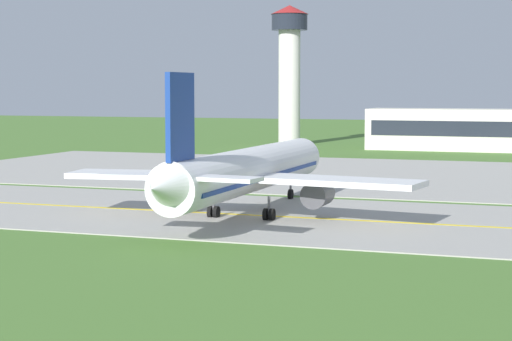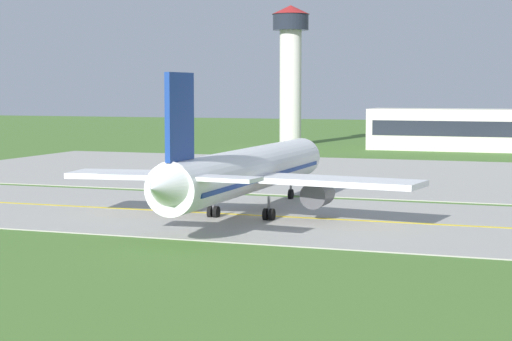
# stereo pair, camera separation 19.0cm
# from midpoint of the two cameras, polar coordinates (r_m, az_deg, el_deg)

# --- Properties ---
(ground_plane) EXTENTS (500.00, 500.00, 0.00)m
(ground_plane) POSITION_cam_midpoint_polar(r_m,az_deg,el_deg) (81.25, 0.20, -2.94)
(ground_plane) COLOR #47702D
(taxiway_strip) EXTENTS (240.00, 28.00, 0.10)m
(taxiway_strip) POSITION_cam_midpoint_polar(r_m,az_deg,el_deg) (81.25, 0.20, -2.90)
(taxiway_strip) COLOR #9E9B93
(taxiway_strip) RESTS_ON ground
(apron_pad) EXTENTS (140.00, 52.00, 0.10)m
(apron_pad) POSITION_cam_midpoint_polar(r_m,az_deg,el_deg) (119.62, 11.45, -0.39)
(apron_pad) COLOR #9E9B93
(apron_pad) RESTS_ON ground
(taxiway_centreline) EXTENTS (220.00, 0.60, 0.01)m
(taxiway_centreline) POSITION_cam_midpoint_polar(r_m,az_deg,el_deg) (81.24, 0.20, -2.86)
(taxiway_centreline) COLOR yellow
(taxiway_centreline) RESTS_ON taxiway_strip
(airplane_lead) EXTENTS (32.52, 39.52, 12.70)m
(airplane_lead) POSITION_cam_midpoint_polar(r_m,az_deg,el_deg) (80.39, -0.66, -0.06)
(airplane_lead) COLOR white
(airplane_lead) RESTS_ON ground
(control_tower) EXTENTS (7.60, 7.60, 28.15)m
(control_tower) POSITION_cam_midpoint_polar(r_m,az_deg,el_deg) (182.78, 2.10, 6.90)
(control_tower) COLOR silver
(control_tower) RESTS_ON ground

